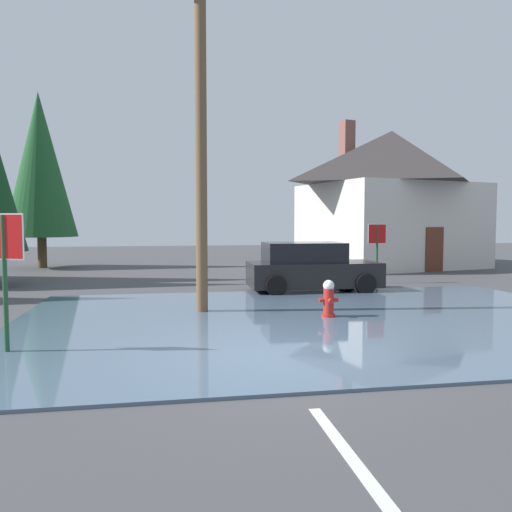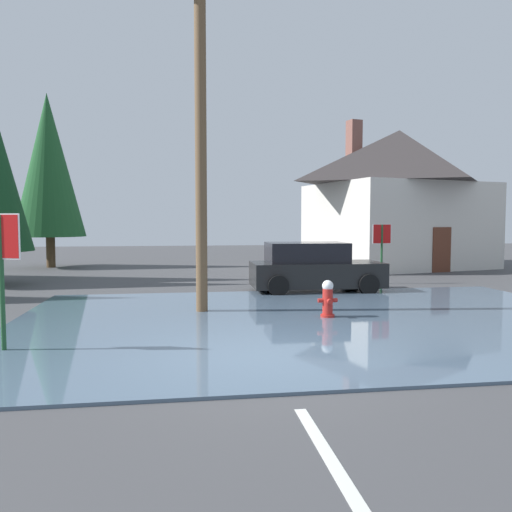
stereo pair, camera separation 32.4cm
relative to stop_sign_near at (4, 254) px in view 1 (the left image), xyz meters
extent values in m
cube|color=#424244|center=(4.31, -1.02, -1.76)|extent=(80.00, 80.00, 0.10)
cube|color=#4C6075|center=(6.22, 1.89, -1.68)|extent=(13.83, 9.53, 0.05)
cube|color=silver|center=(4.75, -2.44, -1.70)|extent=(4.07, 0.50, 0.01)
cube|color=silver|center=(4.35, -5.33, -1.70)|extent=(0.20, 3.99, 0.01)
cylinder|color=#1E4C28|center=(0.00, 0.00, -0.53)|extent=(0.08, 0.08, 2.36)
cube|color=white|center=(0.00, 0.00, 0.29)|extent=(0.72, 0.33, 0.77)
cube|color=red|center=(0.00, 0.00, 0.29)|extent=(0.68, 0.32, 0.73)
cylinder|color=#AD231E|center=(6.35, 2.10, -1.65)|extent=(0.32, 0.32, 0.11)
cylinder|color=#AD231E|center=(6.35, 2.10, -1.30)|extent=(0.24, 0.24, 0.59)
sphere|color=white|center=(6.35, 2.10, -0.94)|extent=(0.26, 0.26, 0.26)
cylinder|color=#AD231E|center=(6.18, 2.10, -1.27)|extent=(0.11, 0.10, 0.10)
cylinder|color=#AD231E|center=(6.53, 2.10, -1.27)|extent=(0.11, 0.10, 0.10)
cylinder|color=#AD231E|center=(6.35, 1.93, -1.27)|extent=(0.12, 0.11, 0.12)
cylinder|color=brown|center=(3.53, 3.32, 2.55)|extent=(0.28, 0.28, 8.51)
cylinder|color=#1E4C28|center=(10.23, 8.33, -0.64)|extent=(0.08, 0.08, 2.14)
cube|color=white|center=(10.23, 8.33, 0.10)|extent=(0.72, 0.07, 0.72)
cube|color=red|center=(10.23, 8.33, 0.10)|extent=(0.68, 0.08, 0.68)
cube|color=beige|center=(13.77, 14.87, 0.33)|extent=(8.86, 7.75, 4.08)
pyramid|color=#332D2D|center=(13.77, 14.87, 3.70)|extent=(9.56, 8.36, 2.65)
cube|color=brown|center=(11.66, 15.48, 4.36)|extent=(0.73, 0.73, 2.39)
cube|color=#592D1E|center=(14.51, 11.89, -0.71)|extent=(0.99, 0.30, 2.00)
cube|color=black|center=(7.34, 6.66, -1.15)|extent=(4.18, 1.92, 0.77)
cube|color=black|center=(7.01, 6.67, -0.44)|extent=(2.52, 1.67, 0.63)
cylinder|color=black|center=(8.77, 7.56, -1.39)|extent=(0.64, 0.23, 0.64)
cylinder|color=black|center=(8.74, 5.71, -1.39)|extent=(0.64, 0.23, 0.64)
cylinder|color=black|center=(5.95, 7.61, -1.39)|extent=(0.64, 0.23, 0.64)
cylinder|color=black|center=(5.92, 5.76, -1.39)|extent=(0.64, 0.23, 0.64)
cylinder|color=#4C3823|center=(-3.23, 17.07, -0.95)|extent=(0.42, 0.42, 1.52)
cone|color=#1E5128|center=(-3.23, 17.07, 3.27)|extent=(3.38, 3.38, 6.92)
camera|label=1|loc=(2.65, -9.09, 0.53)|focal=35.78mm
camera|label=2|loc=(2.97, -9.14, 0.53)|focal=35.78mm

